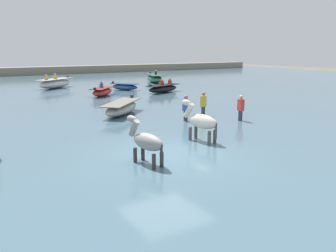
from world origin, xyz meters
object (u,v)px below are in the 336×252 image
(boat_mid_outer, at_px, (55,83))
(boat_distant_east, at_px, (155,78))
(boat_distant_west, at_px, (102,92))
(person_wading_close, at_px, (186,111))
(horse_trailing_grey, at_px, (146,143))
(person_spectator_far, at_px, (203,107))
(horse_lead_pinto, at_px, (201,122))
(boat_near_starboard, at_px, (122,108))
(boat_far_offshore, at_px, (163,88))
(boat_near_port, at_px, (125,87))
(person_wading_mid, at_px, (241,111))

(boat_mid_outer, distance_m, boat_distant_east, 10.23)
(boat_distant_west, height_order, person_wading_close, person_wading_close)
(horse_trailing_grey, relative_size, person_spectator_far, 1.08)
(boat_distant_west, xyz_separation_m, person_wading_close, (0.09, -10.81, 0.17))
(horse_lead_pinto, relative_size, boat_near_starboard, 0.56)
(horse_lead_pinto, distance_m, boat_far_offshore, 15.09)
(horse_trailing_grey, distance_m, boat_distant_east, 26.34)
(horse_trailing_grey, xyz_separation_m, boat_far_offshore, (9.34, 14.90, -0.34))
(horse_lead_pinto, xyz_separation_m, boat_near_starboard, (-0.25, 6.62, -0.40))
(boat_mid_outer, distance_m, boat_near_port, 6.53)
(boat_distant_east, xyz_separation_m, person_spectator_far, (-6.96, -17.65, 0.08))
(boat_mid_outer, height_order, boat_far_offshore, boat_mid_outer)
(boat_far_offshore, bearing_deg, horse_trailing_grey, -122.08)
(person_spectator_far, bearing_deg, boat_distant_east, 68.46)
(boat_near_port, relative_size, person_spectator_far, 1.54)
(horse_lead_pinto, height_order, boat_mid_outer, horse_lead_pinto)
(horse_trailing_grey, relative_size, boat_distant_west, 0.66)
(boat_near_port, height_order, person_wading_mid, person_wading_mid)
(person_spectator_far, relative_size, person_wading_close, 1.00)
(person_spectator_far, xyz_separation_m, person_wading_mid, (0.78, -1.90, 0.00))
(boat_distant_east, distance_m, boat_near_port, 7.45)
(boat_far_offshore, relative_size, person_spectator_far, 2.07)
(horse_lead_pinto, bearing_deg, person_wading_mid, 28.34)
(boat_distant_east, xyz_separation_m, boat_near_port, (-5.60, -4.91, -0.13))
(boat_distant_west, relative_size, boat_distant_east, 0.62)
(boat_near_port, relative_size, boat_near_starboard, 0.75)
(horse_lead_pinto, xyz_separation_m, boat_near_port, (4.48, 16.74, -0.45))
(boat_far_offshore, bearing_deg, person_spectator_far, -108.90)
(boat_distant_west, bearing_deg, horse_lead_pinto, -96.26)
(person_wading_close, bearing_deg, boat_far_offshore, 64.97)
(boat_distant_west, xyz_separation_m, boat_near_starboard, (-1.81, -7.60, 0.02))
(boat_far_offshore, bearing_deg, person_wading_close, -115.03)
(boat_far_offshore, height_order, boat_near_port, boat_far_offshore)
(horse_trailing_grey, bearing_deg, boat_near_starboard, 71.30)
(boat_near_starboard, relative_size, person_wading_mid, 2.06)
(horse_trailing_grey, height_order, boat_near_port, horse_trailing_grey)
(horse_trailing_grey, relative_size, boat_near_starboard, 0.53)
(boat_distant_west, relative_size, person_wading_close, 1.65)
(horse_lead_pinto, height_order, boat_near_starboard, horse_lead_pinto)
(boat_mid_outer, distance_m, boat_near_starboard, 14.73)
(person_spectator_far, relative_size, person_wading_mid, 1.00)
(boat_distant_west, bearing_deg, person_wading_close, -89.55)
(horse_lead_pinto, distance_m, person_wading_close, 3.80)
(boat_mid_outer, xyz_separation_m, boat_distant_west, (1.70, -7.12, -0.10))
(person_wading_mid, bearing_deg, person_wading_close, 149.88)
(boat_near_starboard, height_order, person_spectator_far, person_spectator_far)
(boat_far_offshore, distance_m, boat_near_starboard, 9.69)
(boat_near_starboard, bearing_deg, person_wading_mid, -47.35)
(boat_distant_east, bearing_deg, boat_mid_outer, -178.32)
(boat_distant_east, xyz_separation_m, boat_near_starboard, (-10.34, -15.03, -0.07))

